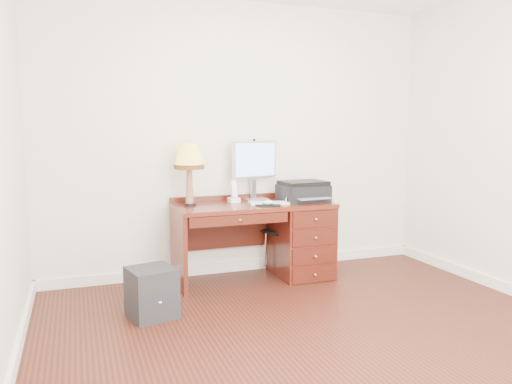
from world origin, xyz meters
name	(u,v)px	position (x,y,z in m)	size (l,w,h in m)	color
ground	(319,335)	(0.00, 0.00, 0.00)	(4.00, 4.00, 0.00)	#33120B
room_shell	(285,300)	(0.00, 0.63, 0.05)	(4.00, 4.00, 4.00)	silver
desk	(284,235)	(0.32, 1.40, 0.41)	(1.50, 0.67, 0.75)	#581C12
monitor	(255,163)	(0.10, 1.64, 1.12)	(0.50, 0.23, 0.59)	silver
keyboard	(274,203)	(0.18, 1.32, 0.76)	(0.45, 0.13, 0.02)	white
mouse_pad	(268,204)	(0.09, 1.24, 0.76)	(0.24, 0.24, 0.05)	black
printer	(303,191)	(0.52, 1.38, 0.85)	(0.48, 0.39, 0.20)	black
leg_lamp	(189,160)	(-0.60, 1.49, 1.17)	(0.28, 0.28, 0.58)	black
phone	(234,196)	(-0.15, 1.54, 0.81)	(0.11, 0.11, 0.21)	white
pen_cup	(283,195)	(0.35, 1.49, 0.81)	(0.09, 0.09, 0.11)	black
chair	(290,227)	(0.40, 1.44, 0.49)	(0.48, 0.49, 0.80)	black
equipment_box	(152,293)	(-1.07, 0.76, 0.20)	(0.34, 0.34, 0.39)	black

